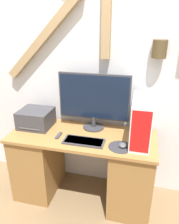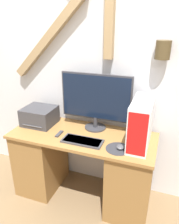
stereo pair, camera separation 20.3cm
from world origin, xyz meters
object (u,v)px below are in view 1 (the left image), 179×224
at_px(monitor, 94,99).
at_px(remote_control, 59,135).
at_px(mouse, 123,145).
at_px(computer_tower, 141,121).
at_px(keyboard, 84,141).
at_px(printer, 36,118).

xyz_separation_m(monitor, remote_control, (-0.29, -0.26, -0.31)).
distance_m(mouse, computer_tower, 0.28).
xyz_separation_m(keyboard, mouse, (0.36, 0.00, 0.01)).
bearing_deg(keyboard, remote_control, 169.01).
distance_m(computer_tower, remote_control, 0.80).
distance_m(monitor, computer_tower, 0.52).
bearing_deg(computer_tower, remote_control, -172.41).
height_order(keyboard, mouse, mouse).
distance_m(keyboard, mouse, 0.36).
relative_size(monitor, remote_control, 5.91).
bearing_deg(monitor, mouse, -42.74).
bearing_deg(remote_control, keyboard, -10.99).
relative_size(monitor, keyboard, 1.89).
relative_size(printer, remote_control, 2.69).
distance_m(monitor, remote_control, 0.50).
bearing_deg(mouse, printer, 167.99).
distance_m(mouse, printer, 0.96).
height_order(keyboard, printer, printer).
xyz_separation_m(monitor, printer, (-0.60, -0.11, -0.23)).
height_order(printer, remote_control, printer).
bearing_deg(monitor, computer_tower, -18.59).
relative_size(monitor, computer_tower, 1.51).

